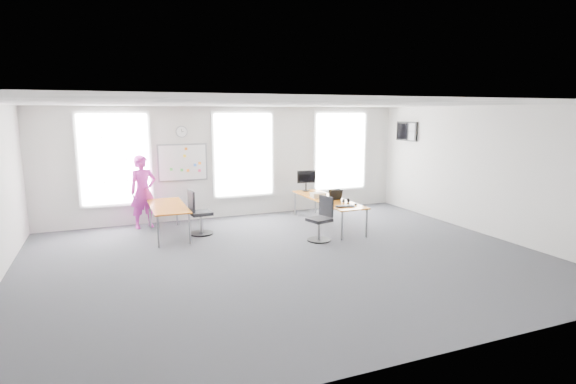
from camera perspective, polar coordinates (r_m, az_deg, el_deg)
name	(u,v)px	position (r m, az deg, el deg)	size (l,w,h in m)	color
floor	(288,258)	(8.96, -0.04, -8.41)	(10.00, 10.00, 0.00)	#29292F
ceiling	(288,104)	(8.50, -0.04, 11.16)	(10.00, 10.00, 0.00)	white
wall_back	(233,162)	(12.37, -7.03, 3.77)	(10.00, 10.00, 0.00)	silver
wall_front	(424,235)	(5.19, 16.85, -5.29)	(10.00, 10.00, 0.00)	silver
wall_right	(486,171)	(11.44, 23.88, 2.48)	(10.00, 10.00, 0.00)	silver
window_left	(115,159)	(11.90, -21.13, 3.90)	(1.60, 0.06, 2.20)	silver
window_mid	(243,155)	(12.40, -5.68, 4.74)	(1.60, 0.06, 2.20)	silver
window_right	(340,151)	(13.55, 6.63, 5.17)	(1.60, 0.06, 2.20)	silver
desk_right	(327,200)	(11.41, 5.03, -1.06)	(0.76, 2.84, 0.69)	#CA6419
desk_left	(168,208)	(10.79, -15.01, -1.96)	(0.78, 1.96, 0.71)	#CA6419
chair_right	(321,221)	(10.09, 4.24, -3.74)	(0.56, 0.56, 0.99)	black
chair_left	(198,215)	(10.74, -11.33, -2.91)	(0.56, 0.56, 1.06)	black
person	(143,192)	(11.65, -17.91, 0.04)	(0.66, 0.43, 1.82)	#C02CA2
whiteboard	(183,163)	(12.05, -13.22, 3.66)	(1.20, 0.03, 0.90)	white
wall_clock	(182,132)	(11.99, -13.37, 7.46)	(0.30, 0.30, 0.04)	gray
tv	(407,131)	(13.59, 14.84, 7.46)	(0.06, 0.90, 0.55)	black
keyboard	(345,206)	(10.45, 7.26, -1.82)	(0.43, 0.15, 0.02)	black
mouse	(356,204)	(10.66, 8.58, -1.54)	(0.08, 0.12, 0.05)	black
lens_cap	(348,204)	(10.81, 7.59, -1.46)	(0.07, 0.07, 0.01)	black
headphones	(346,201)	(10.95, 7.34, -1.08)	(0.17, 0.09, 0.10)	black
laptop_sleeve	(335,195)	(11.20, 6.05, -0.37)	(0.32, 0.18, 0.26)	black
paper_stack	(318,195)	(11.53, 3.85, -0.39)	(0.35, 0.26, 0.12)	beige
monitor	(306,179)	(12.39, 2.33, 1.69)	(0.52, 0.21, 0.58)	black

